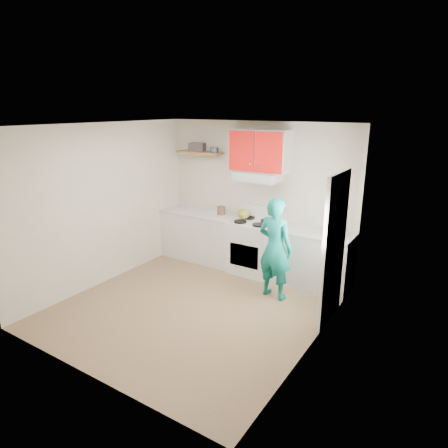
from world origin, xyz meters
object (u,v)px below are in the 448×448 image
Objects in this scene: tin at (214,150)px; person at (275,248)px; stove at (253,247)px; crock at (221,211)px; kettle at (244,214)px.

tin is 2.25m from person.
tin is at bearing 170.88° from stove.
crock is at bearing 171.66° from stove.
person reaches higher than kettle.
person is (1.47, -0.77, -0.20)m from crock.
kettle reaches higher than stove.
stove is 5.94× the size of tin.
stove is 0.91m from crock.
stove is at bearing -9.12° from tin.
person is at bearing -26.27° from tin.
person is at bearing -27.70° from crock.
tin is 0.71× the size of kettle.
tin is 0.10× the size of person.
crock is (0.17, -0.04, -1.10)m from tin.
stove is at bearing -44.53° from kettle.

